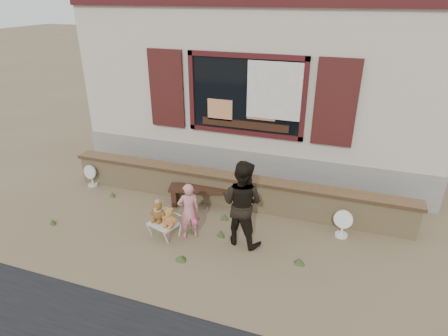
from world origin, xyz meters
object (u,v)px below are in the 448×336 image
at_px(bench, 209,193).
at_px(adult, 242,203).
at_px(folding_chair, 165,223).
at_px(teddy_bear_left, 158,210).
at_px(teddy_bear_right, 170,216).
at_px(child, 189,211).

bearing_deg(bench, adult, -58.29).
height_order(folding_chair, adult, adult).
xyz_separation_m(teddy_bear_left, teddy_bear_right, (0.27, -0.08, -0.01)).
relative_size(bench, teddy_bear_right, 4.51).
height_order(bench, adult, adult).
height_order(teddy_bear_left, teddy_bear_right, teddy_bear_left).
bearing_deg(folding_chair, teddy_bear_left, -180.00).
distance_m(teddy_bear_right, adult, 1.28).
bearing_deg(teddy_bear_right, teddy_bear_left, -180.00).
distance_m(folding_chair, teddy_bear_left, 0.26).
distance_m(bench, teddy_bear_right, 1.32).
relative_size(teddy_bear_right, child, 0.34).
xyz_separation_m(child, adult, (0.91, 0.16, 0.24)).
relative_size(folding_chair, teddy_bear_left, 1.47).
bearing_deg(teddy_bear_left, adult, 26.93).
relative_size(child, adult, 0.69).
bearing_deg(child, adult, 157.03).
bearing_deg(folding_chair, adult, 29.59).
bearing_deg(adult, teddy_bear_left, 20.79).
xyz_separation_m(bench, folding_chair, (-0.36, -1.25, -0.04)).
bearing_deg(child, teddy_bear_right, -1.15).
xyz_separation_m(bench, child, (0.06, -1.11, 0.23)).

